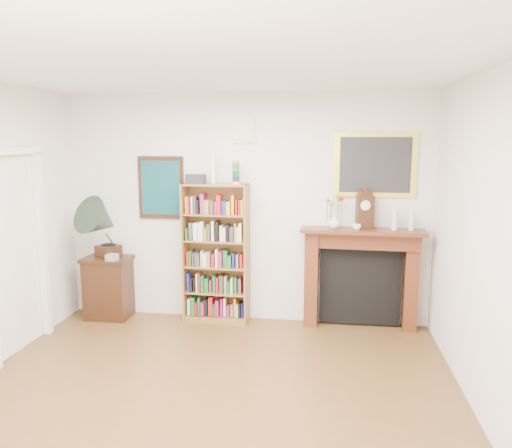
{
  "coord_description": "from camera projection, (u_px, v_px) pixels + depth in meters",
  "views": [
    {
      "loc": [
        0.98,
        -3.5,
        2.24
      ],
      "look_at": [
        0.27,
        1.6,
        1.37
      ],
      "focal_mm": 35.0,
      "sensor_mm": 36.0,
      "label": 1
    }
  ],
  "objects": [
    {
      "name": "cd_stack",
      "position": [
        112.0,
        257.0,
        6.07
      ],
      "size": [
        0.14,
        0.14,
        0.08
      ],
      "primitive_type": "cube",
      "rotation": [
        0.0,
        0.0,
        -0.21
      ],
      "color": "#B5B4C1",
      "rests_on": "side_cabinet"
    },
    {
      "name": "bottle_right",
      "position": [
        412.0,
        222.0,
        5.73
      ],
      "size": [
        0.06,
        0.06,
        0.2
      ],
      "primitive_type": "cylinder",
      "color": "silver",
      "rests_on": "fireplace"
    },
    {
      "name": "bottle_left",
      "position": [
        395.0,
        220.0,
        5.75
      ],
      "size": [
        0.07,
        0.07,
        0.24
      ],
      "primitive_type": "cylinder",
      "color": "silver",
      "rests_on": "fireplace"
    },
    {
      "name": "small_picture",
      "position": [
        244.0,
        130.0,
        5.96
      ],
      "size": [
        0.26,
        0.04,
        0.3
      ],
      "color": "white",
      "rests_on": "back_wall"
    },
    {
      "name": "room",
      "position": [
        190.0,
        255.0,
        3.69
      ],
      "size": [
        4.51,
        5.01,
        2.81
      ],
      "color": "brown",
      "rests_on": "ground"
    },
    {
      "name": "door_casing",
      "position": [
        16.0,
        235.0,
        5.19
      ],
      "size": [
        0.08,
        1.02,
        2.17
      ],
      "color": "white",
      "rests_on": "left_wall"
    },
    {
      "name": "gilt_painting",
      "position": [
        375.0,
        165.0,
        5.81
      ],
      "size": [
        0.95,
        0.04,
        0.75
      ],
      "color": "yellow",
      "rests_on": "back_wall"
    },
    {
      "name": "mantel_clock",
      "position": [
        365.0,
        211.0,
        5.78
      ],
      "size": [
        0.22,
        0.16,
        0.46
      ],
      "rotation": [
        0.0,
        0.0,
        0.28
      ],
      "color": "black",
      "rests_on": "fireplace"
    },
    {
      "name": "teacup",
      "position": [
        357.0,
        227.0,
        5.76
      ],
      "size": [
        0.13,
        0.13,
        0.08
      ],
      "primitive_type": "imported",
      "rotation": [
        0.0,
        0.0,
        0.4
      ],
      "color": "white",
      "rests_on": "fireplace"
    },
    {
      "name": "teal_poster",
      "position": [
        161.0,
        188.0,
        6.22
      ],
      "size": [
        0.58,
        0.04,
        0.78
      ],
      "color": "black",
      "rests_on": "back_wall"
    },
    {
      "name": "gramophone",
      "position": [
        102.0,
        223.0,
        6.06
      ],
      "size": [
        0.69,
        0.75,
        0.8
      ],
      "rotation": [
        0.0,
        0.0,
        -0.44
      ],
      "color": "black",
      "rests_on": "side_cabinet"
    },
    {
      "name": "bookshelf",
      "position": [
        216.0,
        246.0,
        6.09
      ],
      "size": [
        0.8,
        0.32,
        1.98
      ],
      "rotation": [
        0.0,
        0.0,
        -0.05
      ],
      "color": "brown",
      "rests_on": "floor"
    },
    {
      "name": "fireplace",
      "position": [
        361.0,
        269.0,
        5.95
      ],
      "size": [
        1.45,
        0.41,
        1.21
      ],
      "rotation": [
        0.0,
        0.0,
        -0.05
      ],
      "color": "#4F2212",
      "rests_on": "floor"
    },
    {
      "name": "side_cabinet",
      "position": [
        109.0,
        288.0,
        6.31
      ],
      "size": [
        0.58,
        0.43,
        0.79
      ],
      "primitive_type": "cube",
      "rotation": [
        0.0,
        0.0,
        -0.01
      ],
      "color": "black",
      "rests_on": "floor"
    },
    {
      "name": "flower_vase",
      "position": [
        334.0,
        222.0,
        5.86
      ],
      "size": [
        0.16,
        0.16,
        0.15
      ],
      "primitive_type": "imported",
      "rotation": [
        0.0,
        0.0,
        0.09
      ],
      "color": "white",
      "rests_on": "fireplace"
    }
  ]
}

